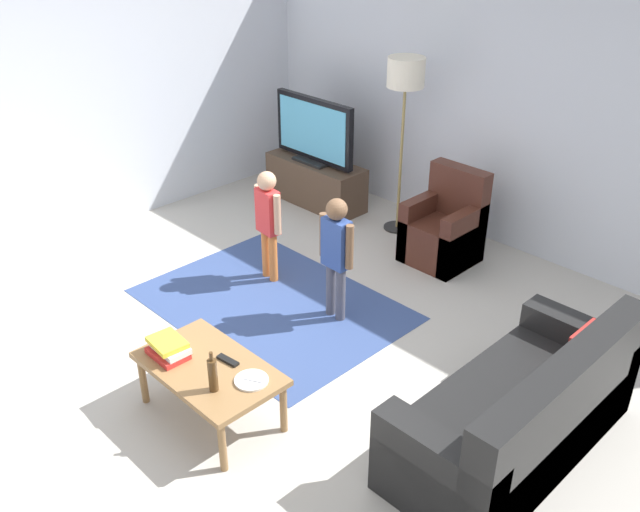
{
  "coord_description": "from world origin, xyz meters",
  "views": [
    {
      "loc": [
        3.39,
        -2.73,
        3.24
      ],
      "look_at": [
        0.0,
        0.6,
        0.65
      ],
      "focal_mm": 38.9,
      "sensor_mm": 36.0,
      "label": 1
    }
  ],
  "objects_px": {
    "tv_stand": "(316,182)",
    "coffee_table": "(209,372)",
    "tv": "(314,131)",
    "child_near_tv": "(268,216)",
    "floor_lamp": "(405,82)",
    "armchair": "(445,231)",
    "child_center": "(336,248)",
    "book_stack": "(168,348)",
    "couch": "(525,418)",
    "tv_remote": "(228,360)",
    "bottle": "(213,375)",
    "plate": "(251,380)"
  },
  "relations": [
    {
      "from": "tv_stand",
      "to": "floor_lamp",
      "type": "xyz_separation_m",
      "value": [
        1.08,
        0.15,
        1.3
      ]
    },
    {
      "from": "child_center",
      "to": "coffee_table",
      "type": "xyz_separation_m",
      "value": [
        0.27,
        -1.48,
        -0.28
      ]
    },
    {
      "from": "tv_remote",
      "to": "bottle",
      "type": "bearing_deg",
      "value": -61.84
    },
    {
      "from": "floor_lamp",
      "to": "bottle",
      "type": "bearing_deg",
      "value": -69.57
    },
    {
      "from": "book_stack",
      "to": "child_center",
      "type": "bearing_deg",
      "value": 89.71
    },
    {
      "from": "book_stack",
      "to": "bottle",
      "type": "xyz_separation_m",
      "value": [
        0.5,
        -0.0,
        0.06
      ]
    },
    {
      "from": "child_near_tv",
      "to": "child_center",
      "type": "xyz_separation_m",
      "value": [
        0.87,
        -0.03,
        0.02
      ]
    },
    {
      "from": "plate",
      "to": "child_near_tv",
      "type": "bearing_deg",
      "value": 136.15
    },
    {
      "from": "tv",
      "to": "child_near_tv",
      "type": "xyz_separation_m",
      "value": [
        0.93,
        -1.46,
        -0.22
      ]
    },
    {
      "from": "couch",
      "to": "child_center",
      "type": "distance_m",
      "value": 1.99
    },
    {
      "from": "tv_stand",
      "to": "armchair",
      "type": "relative_size",
      "value": 1.33
    },
    {
      "from": "couch",
      "to": "bottle",
      "type": "distance_m",
      "value": 1.96
    },
    {
      "from": "bottle",
      "to": "couch",
      "type": "bearing_deg",
      "value": 42.15
    },
    {
      "from": "tv_stand",
      "to": "book_stack",
      "type": "bearing_deg",
      "value": -60.07
    },
    {
      "from": "armchair",
      "to": "plate",
      "type": "distance_m",
      "value": 2.91
    },
    {
      "from": "tv_stand",
      "to": "tv",
      "type": "relative_size",
      "value": 1.09
    },
    {
      "from": "coffee_table",
      "to": "floor_lamp",
      "type": "bearing_deg",
      "value": 107.58
    },
    {
      "from": "armchair",
      "to": "tv_stand",
      "type": "bearing_deg",
      "value": 178.76
    },
    {
      "from": "floor_lamp",
      "to": "book_stack",
      "type": "xyz_separation_m",
      "value": [
        0.71,
        -3.26,
        -1.07
      ]
    },
    {
      "from": "book_stack",
      "to": "couch",
      "type": "bearing_deg",
      "value": 33.81
    },
    {
      "from": "tv",
      "to": "couch",
      "type": "bearing_deg",
      "value": -25.56
    },
    {
      "from": "floor_lamp",
      "to": "child_center",
      "type": "distance_m",
      "value": 2.02
    },
    {
      "from": "couch",
      "to": "tv_remote",
      "type": "bearing_deg",
      "value": -146.56
    },
    {
      "from": "tv",
      "to": "coffee_table",
      "type": "distance_m",
      "value": 3.65
    },
    {
      "from": "child_center",
      "to": "tv_remote",
      "type": "bearing_deg",
      "value": -76.55
    },
    {
      "from": "book_stack",
      "to": "bottle",
      "type": "bearing_deg",
      "value": -0.24
    },
    {
      "from": "tv",
      "to": "couch",
      "type": "xyz_separation_m",
      "value": [
        3.73,
        -1.78,
        -0.56
      ]
    },
    {
      "from": "child_center",
      "to": "armchair",
      "type": "bearing_deg",
      "value": 89.14
    },
    {
      "from": "child_center",
      "to": "bottle",
      "type": "distance_m",
      "value": 1.68
    },
    {
      "from": "couch",
      "to": "book_stack",
      "type": "relative_size",
      "value": 6.08
    },
    {
      "from": "couch",
      "to": "child_near_tv",
      "type": "bearing_deg",
      "value": 173.42
    },
    {
      "from": "armchair",
      "to": "child_center",
      "type": "height_order",
      "value": "child_center"
    },
    {
      "from": "tv",
      "to": "tv_remote",
      "type": "height_order",
      "value": "tv"
    },
    {
      "from": "floor_lamp",
      "to": "tv_remote",
      "type": "xyz_separation_m",
      "value": [
        1.04,
        -3.02,
        -1.11
      ]
    },
    {
      "from": "tv_stand",
      "to": "tv_remote",
      "type": "relative_size",
      "value": 7.06
    },
    {
      "from": "couch",
      "to": "plate",
      "type": "relative_size",
      "value": 8.18
    },
    {
      "from": "coffee_table",
      "to": "tv",
      "type": "bearing_deg",
      "value": 124.91
    },
    {
      "from": "child_near_tv",
      "to": "child_center",
      "type": "bearing_deg",
      "value": -1.91
    },
    {
      "from": "tv_stand",
      "to": "armchair",
      "type": "xyz_separation_m",
      "value": [
        1.82,
        -0.04,
        0.05
      ]
    },
    {
      "from": "armchair",
      "to": "plate",
      "type": "relative_size",
      "value": 4.09
    },
    {
      "from": "tv_stand",
      "to": "child_near_tv",
      "type": "height_order",
      "value": "child_near_tv"
    },
    {
      "from": "bottle",
      "to": "tv_stand",
      "type": "bearing_deg",
      "value": 126.39
    },
    {
      "from": "child_near_tv",
      "to": "plate",
      "type": "bearing_deg",
      "value": -43.85
    },
    {
      "from": "couch",
      "to": "coffee_table",
      "type": "relative_size",
      "value": 1.8
    },
    {
      "from": "child_near_tv",
      "to": "bottle",
      "type": "bearing_deg",
      "value": -50.02
    },
    {
      "from": "book_stack",
      "to": "coffee_table",
      "type": "bearing_deg",
      "value": 22.63
    },
    {
      "from": "tv_stand",
      "to": "coffee_table",
      "type": "distance_m",
      "value": 3.64
    },
    {
      "from": "child_near_tv",
      "to": "book_stack",
      "type": "xyz_separation_m",
      "value": [
        0.86,
        -1.62,
        -0.15
      ]
    },
    {
      "from": "child_near_tv",
      "to": "child_center",
      "type": "distance_m",
      "value": 0.87
    },
    {
      "from": "tv_remote",
      "to": "tv",
      "type": "bearing_deg",
      "value": 119.53
    }
  ]
}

